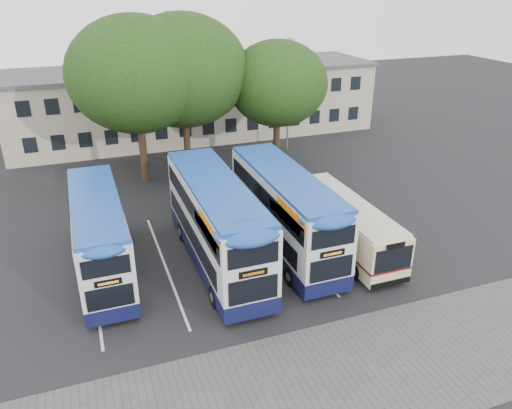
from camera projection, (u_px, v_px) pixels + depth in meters
The scene contains 12 objects.
ground at pixel (339, 290), 23.37m from camera, with size 120.00×120.00×0.00m, color black.
paving_strip at pixel (357, 374), 18.47m from camera, with size 40.00×6.00×0.01m, color #595654.
bay_lines at pixel (231, 254), 26.45m from camera, with size 14.12×11.00×0.01m.
depot_building at pixel (196, 100), 45.06m from camera, with size 32.40×8.40×6.20m.
lamp_post at pixel (289, 89), 40.15m from camera, with size 0.25×1.05×9.06m.
tree_left at pixel (135, 74), 32.66m from camera, with size 9.00×9.00×11.37m.
tree_mid at pixel (183, 71), 34.68m from camera, with size 9.22×9.22×11.34m.
tree_right at pixel (277, 84), 35.95m from camera, with size 7.25×7.25×9.44m.
bus_dd_left at pixel (99, 232), 23.98m from camera, with size 2.30×9.49×3.95m.
bus_dd_mid at pixel (216, 220), 24.59m from camera, with size 2.59×10.70×4.46m.
bus_dd_right at pixel (285, 208), 26.03m from camera, with size 2.51×10.34×4.31m.
bus_single at pixel (344, 221), 26.59m from camera, with size 2.26×8.89×2.65m.
Camera 1 is at (-10.42, -16.99, 13.42)m, focal length 35.00 mm.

